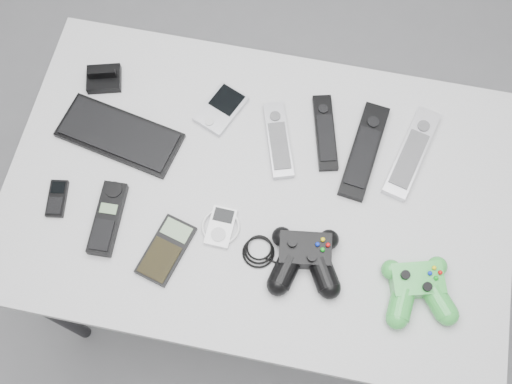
% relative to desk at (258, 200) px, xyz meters
% --- Properties ---
extents(floor, '(3.50, 3.50, 0.00)m').
position_rel_desk_xyz_m(floor, '(-0.01, 0.06, -0.70)').
color(floor, slate).
rests_on(floor, ground).
extents(desk, '(1.15, 0.74, 0.77)m').
position_rel_desk_xyz_m(desk, '(0.00, 0.00, 0.00)').
color(desk, '#A5A5A8').
rests_on(desk, floor).
extents(pda_keyboard, '(0.30, 0.18, 0.02)m').
position_rel_desk_xyz_m(pda_keyboard, '(-0.35, 0.07, 0.08)').
color(pda_keyboard, black).
rests_on(pda_keyboard, desk).
extents(dock_bracket, '(0.10, 0.09, 0.04)m').
position_rel_desk_xyz_m(dock_bracket, '(-0.43, 0.21, 0.09)').
color(dock_bracket, black).
rests_on(dock_bracket, desk).
extents(pda, '(0.12, 0.14, 0.02)m').
position_rel_desk_xyz_m(pda, '(-0.13, 0.18, 0.08)').
color(pda, '#AEAEB6').
rests_on(pda, desk).
extents(remote_silver_a, '(0.11, 0.20, 0.02)m').
position_rel_desk_xyz_m(remote_silver_a, '(0.02, 0.13, 0.08)').
color(remote_silver_a, '#AEAEB6').
rests_on(remote_silver_a, desk).
extents(remote_black_a, '(0.09, 0.20, 0.02)m').
position_rel_desk_xyz_m(remote_black_a, '(0.13, 0.17, 0.08)').
color(remote_black_a, black).
rests_on(remote_black_a, desk).
extents(remote_black_b, '(0.09, 0.25, 0.02)m').
position_rel_desk_xyz_m(remote_black_b, '(0.22, 0.14, 0.08)').
color(remote_black_b, black).
rests_on(remote_black_b, desk).
extents(remote_silver_b, '(0.11, 0.25, 0.02)m').
position_rel_desk_xyz_m(remote_silver_b, '(0.33, 0.16, 0.08)').
color(remote_silver_b, silver).
rests_on(remote_silver_b, desk).
extents(mobile_phone, '(0.05, 0.09, 0.01)m').
position_rel_desk_xyz_m(mobile_phone, '(-0.44, -0.12, 0.07)').
color(mobile_phone, black).
rests_on(mobile_phone, desk).
extents(cordless_handset, '(0.06, 0.17, 0.03)m').
position_rel_desk_xyz_m(cordless_handset, '(-0.31, -0.14, 0.08)').
color(cordless_handset, black).
rests_on(cordless_handset, desk).
extents(calculator, '(0.11, 0.16, 0.01)m').
position_rel_desk_xyz_m(calculator, '(-0.17, -0.18, 0.07)').
color(calculator, black).
rests_on(calculator, desk).
extents(mp3_player, '(0.09, 0.09, 0.02)m').
position_rel_desk_xyz_m(mp3_player, '(-0.06, -0.11, 0.08)').
color(mp3_player, white).
rests_on(mp3_player, desk).
extents(controller_black, '(0.29, 0.20, 0.05)m').
position_rel_desk_xyz_m(controller_black, '(0.13, -0.15, 0.09)').
color(controller_black, black).
rests_on(controller_black, desk).
extents(controller_green, '(0.19, 0.20, 0.05)m').
position_rel_desk_xyz_m(controller_green, '(0.37, -0.16, 0.09)').
color(controller_green, '#227F2D').
rests_on(controller_green, desk).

